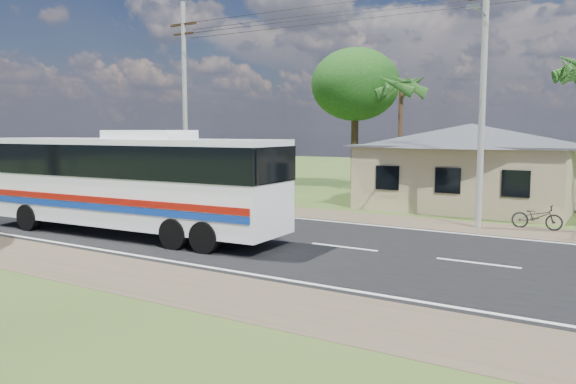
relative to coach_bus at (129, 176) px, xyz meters
The scene contains 9 objects.
ground 8.67m from the coach_bus, 15.43° to the left, with size 120.00×120.00×0.00m, color #2D4819.
road 8.67m from the coach_bus, 15.43° to the left, with size 120.00×16.00×0.03m.
house 17.71m from the coach_bus, 59.24° to the left, with size 12.40×10.00×5.00m.
utility_poles 14.24m from the coach_bus, 39.08° to the left, with size 32.80×2.22×11.00m.
palm_far 19.17m from the coach_bus, 77.45° to the left, with size 2.80×2.80×7.70m.
tree_behind_house 20.79m from the coach_bus, 89.84° to the left, with size 6.00×6.00×9.61m.
coach_bus is the anchor object (origin of this frame).
motorcycle 16.45m from the coach_bus, 36.33° to the left, with size 0.69×1.97×1.03m, color black.
small_car 13.19m from the coach_bus, 161.70° to the left, with size 1.54×3.82×1.30m, color #2B2B2D.
Camera 1 is at (8.35, -17.24, 4.02)m, focal length 35.00 mm.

